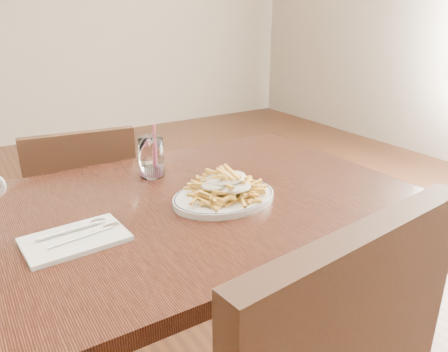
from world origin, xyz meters
TOP-DOWN VIEW (x-y plane):
  - table at (0.00, 0.00)m, footprint 1.20×0.80m
  - chair_far at (-0.13, 0.63)m, footprint 0.43×0.43m
  - fries_plate at (0.08, -0.06)m, footprint 0.28×0.25m
  - loaded_fries at (0.08, -0.06)m, footprint 0.24×0.21m
  - napkin at (-0.31, -0.07)m, footprint 0.22×0.15m
  - cutlery at (-0.31, -0.06)m, footprint 0.19×0.08m
  - water_glass at (-0.01, 0.21)m, footprint 0.07×0.07m

SIDE VIEW (x-z plane):
  - chair_far at x=-0.13m, z-range 0.06..0.88m
  - table at x=0.00m, z-range 0.30..1.05m
  - napkin at x=-0.31m, z-range 0.75..0.76m
  - fries_plate at x=0.08m, z-range 0.75..0.77m
  - cutlery at x=-0.31m, z-range 0.76..0.77m
  - loaded_fries at x=0.08m, z-range 0.77..0.83m
  - water_glass at x=-0.01m, z-range 0.72..0.88m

